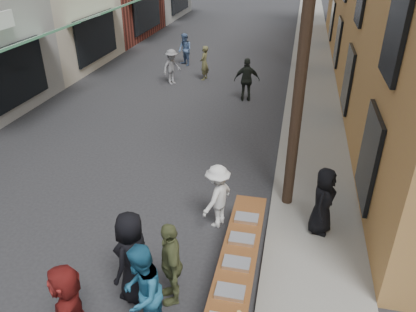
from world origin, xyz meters
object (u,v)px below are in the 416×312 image
at_px(utility_pole_near, 307,25).
at_px(guest_front_c, 142,293).
at_px(serving_table, 239,256).
at_px(guest_front_a, 132,257).
at_px(server, 323,201).

bearing_deg(utility_pole_near, guest_front_c, -116.75).
distance_m(utility_pole_near, serving_table, 4.87).
relative_size(utility_pole_near, serving_table, 2.25).
xyz_separation_m(guest_front_a, guest_front_c, (0.47, -0.78, -0.01)).
height_order(guest_front_c, server, guest_front_c).
bearing_deg(utility_pole_near, server, -52.72).
xyz_separation_m(utility_pole_near, serving_table, (-0.82, -2.95, -3.79)).
distance_m(serving_table, server, 2.52).
bearing_deg(guest_front_a, server, 136.35).
xyz_separation_m(guest_front_c, server, (3.01, 3.40, -0.02)).
relative_size(serving_table, guest_front_c, 2.14).
bearing_deg(serving_table, server, 50.35).
relative_size(utility_pole_near, server, 5.54).
xyz_separation_m(guest_front_a, server, (3.48, 2.63, -0.03)).
bearing_deg(server, guest_front_c, 156.09).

